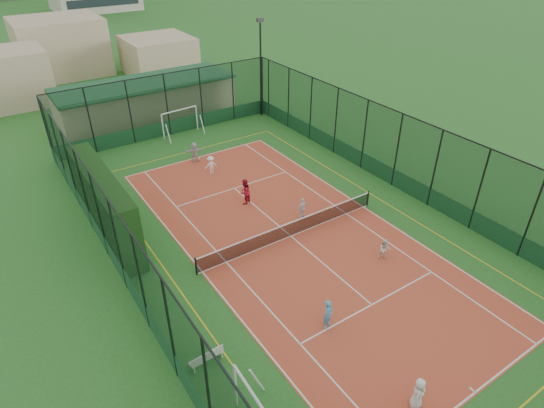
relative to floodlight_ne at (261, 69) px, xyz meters
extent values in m
plane|color=#266221|center=(-8.60, -16.60, -4.12)|extent=(300.00, 300.00, 0.00)
cube|color=#B33F27|center=(-8.60, -16.60, -4.12)|extent=(11.17, 23.97, 0.01)
cube|color=black|center=(-16.90, -10.71, -2.22)|extent=(1.31, 8.72, 3.82)
imported|color=white|center=(-10.91, -27.60, -3.41)|extent=(0.82, 0.73, 1.40)
imported|color=#4BA2D5|center=(-11.15, -22.87, -3.38)|extent=(0.63, 0.54, 1.47)
imported|color=silver|center=(-5.72, -20.88, -3.51)|extent=(0.74, 0.72, 1.20)
imported|color=white|center=(-8.91, -7.53, -3.46)|extent=(0.88, 0.55, 1.31)
imported|color=white|center=(-6.92, -15.40, -3.48)|extent=(0.79, 0.47, 1.27)
imported|color=silver|center=(-9.02, -5.19, -3.37)|extent=(1.44, 0.81, 1.48)
imported|color=#AE122C|center=(-8.95, -12.16, -3.29)|extent=(1.00, 0.92, 1.65)
sphere|color=#CCE033|center=(-11.54, -14.65, -4.08)|extent=(0.07, 0.07, 0.07)
sphere|color=#CCE033|center=(-8.20, -15.09, -4.08)|extent=(0.07, 0.07, 0.07)
sphere|color=#CCE033|center=(-5.56, -15.19, -4.08)|extent=(0.07, 0.07, 0.07)
sphere|color=#CCE033|center=(-11.86, -15.56, -4.08)|extent=(0.07, 0.07, 0.07)
camera|label=1|loc=(-20.85, -33.12, 10.96)|focal=30.00mm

